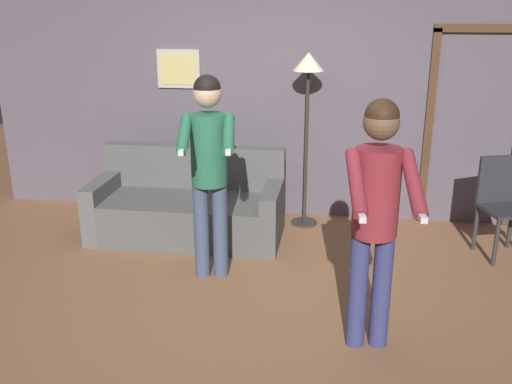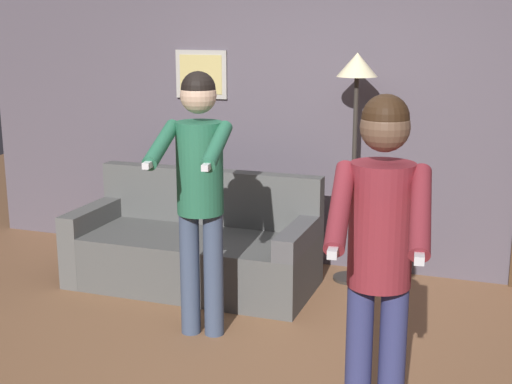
{
  "view_description": "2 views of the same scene",
  "coord_description": "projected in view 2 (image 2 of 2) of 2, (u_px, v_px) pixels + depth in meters",
  "views": [
    {
      "loc": [
        0.71,
        -4.14,
        2.29
      ],
      "look_at": [
        0.13,
        -0.29,
        0.98
      ],
      "focal_mm": 40.0,
      "sensor_mm": 36.0,
      "label": 1
    },
    {
      "loc": [
        1.47,
        -3.77,
        2.04
      ],
      "look_at": [
        0.24,
        -0.29,
        1.15
      ],
      "focal_mm": 50.0,
      "sensor_mm": 36.0,
      "label": 2
    }
  ],
  "objects": [
    {
      "name": "torchiere_lamp",
      "position": [
        356.0,
        96.0,
        5.44
      ],
      "size": [
        0.31,
        0.31,
        1.81
      ],
      "color": "#332D28",
      "rests_on": "ground_plane"
    },
    {
      "name": "couch",
      "position": [
        195.0,
        250.0,
        5.63
      ],
      "size": [
        1.9,
        0.85,
        0.87
      ],
      "color": "#555554",
      "rests_on": "ground_plane"
    },
    {
      "name": "person_standing_right",
      "position": [
        380.0,
        241.0,
        3.3
      ],
      "size": [
        0.49,
        0.7,
        1.73
      ],
      "color": "navy",
      "rests_on": "ground_plane"
    },
    {
      "name": "ground_plane",
      "position": [
        236.0,
        360.0,
        4.41
      ],
      "size": [
        12.0,
        12.0,
        0.0
      ],
      "primitive_type": "plane",
      "color": "#906241"
    },
    {
      "name": "person_standing_left",
      "position": [
        199.0,
        179.0,
        4.53
      ],
      "size": [
        0.52,
        0.75,
        1.74
      ],
      "color": "#41506D",
      "rests_on": "ground_plane"
    },
    {
      "name": "back_wall_assembly",
      "position": [
        322.0,
        113.0,
        5.89
      ],
      "size": [
        6.4,
        0.1,
        2.6
      ],
      "color": "#5A515C",
      "rests_on": "ground_plane"
    }
  ]
}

